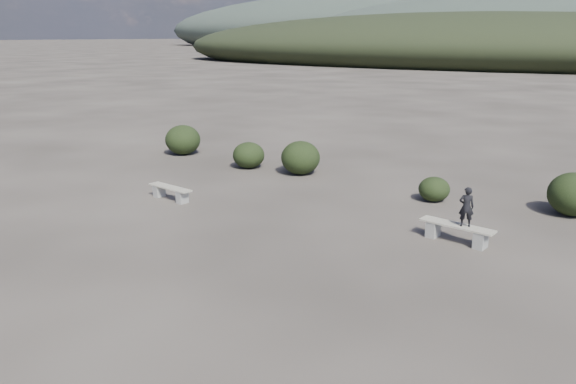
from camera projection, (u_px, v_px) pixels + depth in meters
The scene contains 9 objects.
ground at pixel (193, 281), 11.54m from camera, with size 1200.00×1200.00×0.00m, color #2D2823.
bench_left at pixel (170, 192), 17.20m from camera, with size 1.68×0.52×0.41m.
bench_right at pixel (456, 231), 13.65m from camera, with size 1.87×0.61×0.46m.
seated_person at pixel (466, 207), 13.35m from camera, with size 0.36×0.23×0.98m, color black.
shrub_a at pixel (249, 155), 21.30m from camera, with size 1.21×1.21×0.99m, color black.
shrub_b at pixel (301, 158), 20.31m from camera, with size 1.42×1.42×1.21m, color black.
shrub_c at pixel (434, 189), 17.04m from camera, with size 0.94×0.94×0.75m, color black.
shrub_d at pixel (574, 194), 15.64m from camera, with size 1.39×1.39×1.22m, color black.
shrub_f at pixel (183, 140), 23.71m from camera, with size 1.47×1.47×1.25m, color black.
Camera 1 is at (7.48, -7.79, 4.88)m, focal length 35.00 mm.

